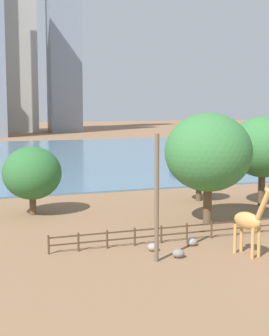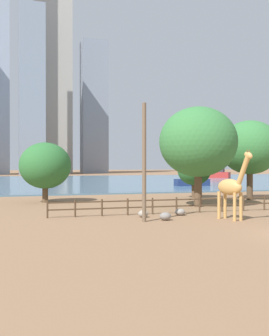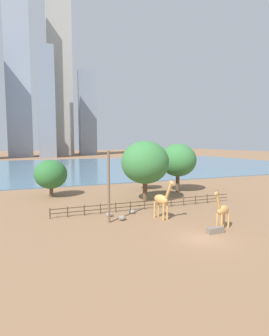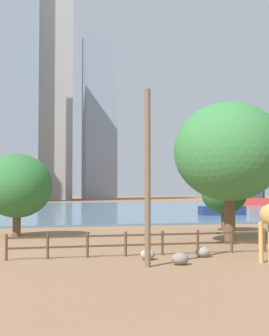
# 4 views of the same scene
# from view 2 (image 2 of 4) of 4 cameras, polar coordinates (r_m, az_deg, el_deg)

# --- Properties ---
(ground_plane) EXTENTS (400.00, 400.00, 0.00)m
(ground_plane) POSITION_cam_2_polar(r_m,az_deg,el_deg) (100.61, -7.92, -1.76)
(ground_plane) COLOR #8C6647
(harbor_water) EXTENTS (180.00, 86.00, 0.20)m
(harbor_water) POSITION_cam_2_polar(r_m,az_deg,el_deg) (97.65, -7.64, -1.77)
(harbor_water) COLOR slate
(harbor_water) RESTS_ON ground
(giraffe_companion) EXTENTS (1.47, 3.28, 4.99)m
(giraffe_companion) POSITION_cam_2_polar(r_m,az_deg,el_deg) (30.58, 13.03, -2.51)
(giraffe_companion) COLOR tan
(giraffe_companion) RESTS_ON ground
(utility_pole) EXTENTS (0.28, 0.28, 8.16)m
(utility_pole) POSITION_cam_2_polar(r_m,az_deg,el_deg) (28.82, 1.32, 0.77)
(utility_pole) COLOR brown
(utility_pole) RESTS_ON ground
(boulder_near_fence) EXTENTS (0.74, 0.72, 0.54)m
(boulder_near_fence) POSITION_cam_2_polar(r_m,az_deg,el_deg) (31.41, 1.18, -6.21)
(boulder_near_fence) COLOR gray
(boulder_near_fence) RESTS_ON ground
(boulder_by_pole) EXTENTS (0.81, 0.70, 0.53)m
(boulder_by_pole) POSITION_cam_2_polar(r_m,az_deg,el_deg) (32.75, 6.18, -5.95)
(boulder_by_pole) COLOR gray
(boulder_by_pole) RESTS_ON ground
(boulder_small) EXTENTS (0.81, 0.76, 0.57)m
(boulder_small) POSITION_cam_2_polar(r_m,az_deg,el_deg) (29.85, 4.20, -6.54)
(boulder_small) COLOR gray
(boulder_small) RESTS_ON ground
(enclosure_fence) EXTENTS (26.12, 0.14, 1.30)m
(enclosure_fence) POSITION_cam_2_polar(r_m,az_deg,el_deg) (35.07, 9.43, -4.72)
(enclosure_fence) COLOR #4C3826
(enclosure_fence) RESTS_ON ground
(tree_left_large) EXTENTS (3.91, 3.91, 5.01)m
(tree_left_large) POSITION_cam_2_polar(r_m,az_deg,el_deg) (49.97, 8.09, -0.34)
(tree_left_large) COLOR brown
(tree_left_large) RESTS_ON ground
(tree_center_broad) EXTENTS (7.25, 7.25, 9.30)m
(tree_center_broad) POSITION_cam_2_polar(r_m,az_deg,el_deg) (39.55, 8.62, 3.50)
(tree_center_broad) COLOR brown
(tree_center_broad) RESTS_ON ground
(tree_right_tall) EXTENTS (5.31, 5.31, 6.21)m
(tree_right_tall) POSITION_cam_2_polar(r_m,az_deg,el_deg) (44.36, -12.01, 0.31)
(tree_right_tall) COLOR brown
(tree_right_tall) RESTS_ON ground
(tree_left_small) EXTENTS (6.63, 6.63, 8.82)m
(tree_left_small) POSITION_cam_2_polar(r_m,az_deg,el_deg) (48.38, 15.35, 2.69)
(tree_left_small) COLOR brown
(tree_left_small) RESTS_ON ground
(boat_ferry) EXTENTS (6.07, 2.42, 2.63)m
(boat_ferry) POSITION_cam_2_polar(r_m,az_deg,el_deg) (74.40, 7.90, -1.71)
(boat_ferry) COLOR navy
(boat_ferry) RESTS_ON harbor_water
(boat_tug) EXTENTS (7.81, 7.50, 3.51)m
(boat_tug) POSITION_cam_2_polar(r_m,az_deg,el_deg) (119.78, 10.98, -0.74)
(boat_tug) COLOR #B22D28
(boat_tug) RESTS_ON harbor_water
(skyline_tower_needle) EXTENTS (9.47, 9.98, 63.94)m
(skyline_tower_needle) POSITION_cam_2_polar(r_m,az_deg,el_deg) (166.14, -13.73, 10.19)
(skyline_tower_needle) COLOR gray
(skyline_tower_needle) RESTS_ON ground
(skyline_tower_glass) EXTENTS (11.24, 9.06, 58.71)m
(skyline_tower_glass) POSITION_cam_2_polar(r_m,az_deg,el_deg) (190.20, -5.50, 8.17)
(skyline_tower_glass) COLOR gray
(skyline_tower_glass) RESTS_ON ground
(skyline_block_left) EXTENTS (15.80, 10.32, 109.29)m
(skyline_block_left) POSITION_cam_2_polar(r_m,az_deg,el_deg) (196.51, -10.98, 15.43)
(skyline_block_left) COLOR #ADA89E
(skyline_block_left) RESTS_ON ground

